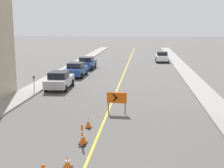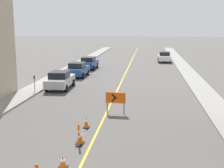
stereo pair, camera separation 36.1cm
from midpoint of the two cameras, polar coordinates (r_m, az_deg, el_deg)
The scene contains 13 objects.
lane_stripe at distance 40.31m, azimuth 2.25°, elevation 2.73°, with size 0.12×74.30×0.01m.
sidewalk_left at distance 41.42m, azimuth -8.02°, elevation 2.93°, with size 1.92×74.30×0.13m.
sidewalk_right at distance 40.53m, azimuth 12.74°, elevation 2.60°, with size 1.92×74.30×0.13m.
traffic_cone_third at distance 13.01m, azimuth -8.98°, elevation -14.03°, with size 0.37×0.37×0.48m.
traffic_cone_fourth at distance 15.34m, azimuth -6.00°, elevation -9.64°, with size 0.41×0.41×0.67m.
traffic_cone_fifth at distance 17.54m, azimuth -4.94°, elevation -7.05°, with size 0.36×0.36×0.61m.
delineator_post_rear at distance 14.96m, azimuth -6.20°, elevation -9.66°, with size 0.30×0.30×1.07m.
arrow_barricade_primary at distance 20.03m, azimuth 0.35°, elevation -2.67°, with size 1.29×0.14×1.40m.
parked_car_curb_near at distance 28.22m, azimuth -9.95°, elevation 0.71°, with size 1.94×4.33×1.59m.
parked_car_curb_mid at distance 34.63m, azimuth -6.86°, elevation 2.65°, with size 1.95×4.36×1.59m.
parked_car_curb_far at distance 40.43m, azimuth -4.88°, elevation 3.86°, with size 1.95×4.36×1.59m.
parked_car_opposite_side at distance 48.74m, azimuth 8.92°, elevation 4.95°, with size 1.94×4.34×1.59m.
parking_meter_near_curb at distance 26.79m, azimuth -14.47°, elevation 0.64°, with size 0.12×0.11×1.37m.
Camera 1 is at (2.28, -2.70, 5.67)m, focal length 50.00 mm.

